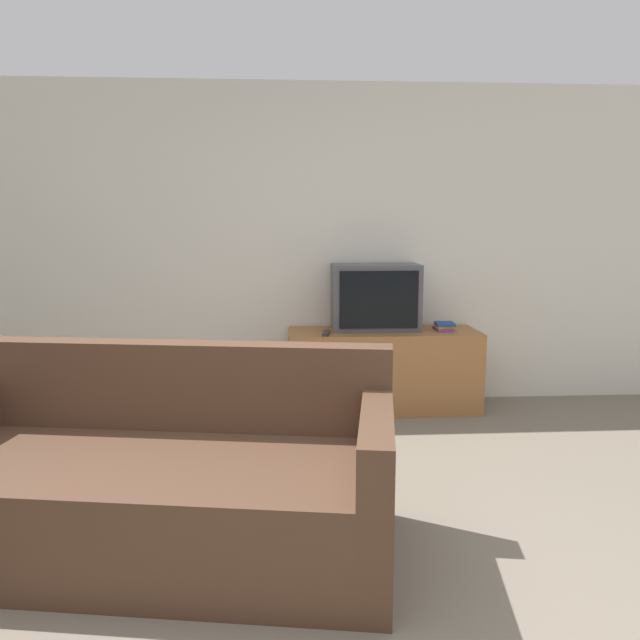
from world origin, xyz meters
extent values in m
plane|color=#756B5B|center=(0.00, 0.00, 0.00)|extent=(14.00, 14.00, 0.00)
cube|color=silver|center=(0.00, 3.03, 1.30)|extent=(9.00, 0.06, 2.60)
cube|color=#9E6638|center=(0.89, 2.73, 0.32)|extent=(1.51, 0.51, 0.64)
cube|color=#4C4C51|center=(0.83, 2.80, 0.91)|extent=(0.69, 0.35, 0.53)
cube|color=black|center=(0.83, 2.62, 0.91)|extent=(0.61, 0.01, 0.45)
cube|color=#4C3323|center=(-0.51, 0.59, 0.23)|extent=(2.26, 1.29, 0.46)
cube|color=#4C3323|center=(-0.44, 0.99, 0.68)|extent=(2.13, 0.50, 0.44)
cube|color=#4C3323|center=(0.48, 0.43, 0.35)|extent=(0.29, 0.97, 0.71)
cube|color=#7A3884|center=(1.37, 2.72, 0.65)|extent=(0.13, 0.20, 0.02)
cube|color=gold|center=(1.38, 2.73, 0.67)|extent=(0.15, 0.15, 0.02)
cube|color=#23478E|center=(1.38, 2.72, 0.69)|extent=(0.16, 0.18, 0.02)
cube|color=#2D2D2D|center=(0.42, 2.59, 0.65)|extent=(0.08, 0.18, 0.02)
camera|label=1|loc=(0.07, -2.12, 1.50)|focal=35.00mm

